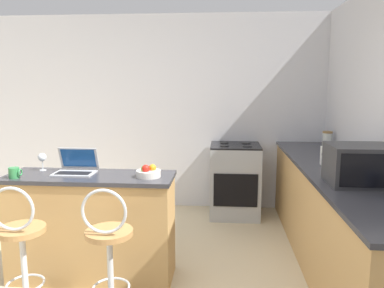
{
  "coord_description": "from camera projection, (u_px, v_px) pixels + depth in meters",
  "views": [
    {
      "loc": [
        0.78,
        -2.3,
        1.7
      ],
      "look_at": [
        0.45,
        1.81,
        1.03
      ],
      "focal_mm": 35.0,
      "sensor_mm": 36.0,
      "label": 1
    }
  ],
  "objects": [
    {
      "name": "wall_back",
      "position": [
        165.0,
        113.0,
        5.1
      ],
      "size": [
        12.0,
        0.06,
        2.6
      ],
      "color": "silver",
      "rests_on": "ground_plane"
    },
    {
      "name": "counter_right",
      "position": [
        334.0,
        218.0,
        3.47
      ],
      "size": [
        0.64,
        3.26,
        0.93
      ],
      "color": "tan",
      "rests_on": "ground_plane"
    },
    {
      "name": "microwave",
      "position": [
        362.0,
        165.0,
        2.86
      ],
      "size": [
        0.5,
        0.4,
        0.31
      ],
      "color": "#2D2D30",
      "rests_on": "counter_right"
    },
    {
      "name": "breakfast_bar",
      "position": [
        92.0,
        227.0,
        3.25
      ],
      "size": [
        1.43,
        0.49,
        0.93
      ],
      "color": "tan",
      "rests_on": "ground_plane"
    },
    {
      "name": "bar_stool_far",
      "position": [
        109.0,
        258.0,
        2.67
      ],
      "size": [
        0.4,
        0.4,
        1.0
      ],
      "color": "silver",
      "rests_on": "ground_plane"
    },
    {
      "name": "fruit_bowl",
      "position": [
        148.0,
        172.0,
        3.11
      ],
      "size": [
        0.2,
        0.2,
        0.11
      ],
      "color": "silver",
      "rests_on": "breakfast_bar"
    },
    {
      "name": "laptop",
      "position": [
        76.0,
        166.0,
        3.26
      ],
      "size": [
        0.35,
        0.26,
        0.21
      ],
      "color": "#B7BABF",
      "rests_on": "breakfast_bar"
    },
    {
      "name": "wine_glass_short",
      "position": [
        42.0,
        158.0,
        3.33
      ],
      "size": [
        0.07,
        0.07,
        0.16
      ],
      "color": "silver",
      "rests_on": "breakfast_bar"
    },
    {
      "name": "mug_green",
      "position": [
        14.0,
        173.0,
        3.07
      ],
      "size": [
        0.1,
        0.08,
        0.09
      ],
      "color": "#338447",
      "rests_on": "breakfast_bar"
    },
    {
      "name": "storage_jar",
      "position": [
        327.0,
        140.0,
        4.48
      ],
      "size": [
        0.12,
        0.12,
        0.2
      ],
      "color": "silver",
      "rests_on": "counter_right"
    },
    {
      "name": "toaster",
      "position": [
        337.0,
        158.0,
        3.44
      ],
      "size": [
        0.25,
        0.29,
        0.18
      ],
      "color": "silver",
      "rests_on": "counter_right"
    },
    {
      "name": "bar_stool_near",
      "position": [
        22.0,
        254.0,
        2.73
      ],
      "size": [
        0.4,
        0.4,
        1.0
      ],
      "color": "silver",
      "rests_on": "ground_plane"
    },
    {
      "name": "stove_range",
      "position": [
        235.0,
        180.0,
        4.81
      ],
      "size": [
        0.63,
        0.61,
        0.94
      ],
      "color": "#9EA3A8",
      "rests_on": "ground_plane"
    }
  ]
}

